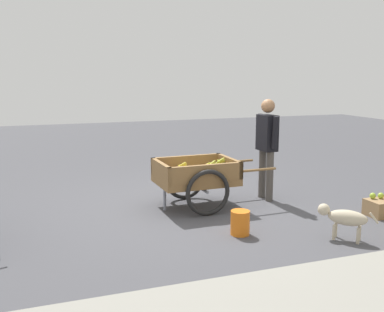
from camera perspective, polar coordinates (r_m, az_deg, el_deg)
ground_plane at (r=6.51m, az=-0.32°, el=-6.53°), size 24.00×24.00×0.00m
fruit_cart at (r=6.42m, az=0.60°, el=-2.73°), size 1.67×0.96×0.70m
vendor_person at (r=6.84m, az=9.49°, el=1.94°), size 0.21×0.55×1.53m
dog at (r=5.49m, az=18.72°, el=-7.38°), size 0.49×0.52×0.40m
plastic_bucket at (r=5.43m, az=6.13°, el=-8.41°), size 0.23×0.23×0.29m
mixed_fruit_crate at (r=6.64m, az=23.13°, el=-5.93°), size 0.44×0.32×0.31m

